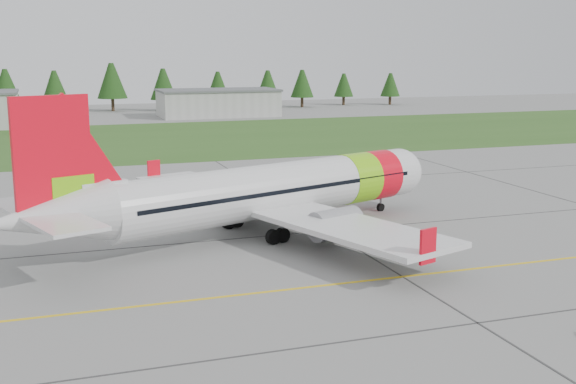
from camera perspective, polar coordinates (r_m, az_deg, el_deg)
name	(u,v)px	position (r m, az deg, el deg)	size (l,w,h in m)	color
ground	(290,349)	(33.88, 0.17, -12.33)	(320.00, 320.00, 0.00)	gray
aircraft	(266,192)	(53.67, -1.77, 0.01)	(34.69, 32.92, 10.89)	silver
grass_strip	(113,141)	(112.64, -13.65, 3.94)	(320.00, 50.00, 0.03)	#30561E
taxi_guideline	(244,294)	(41.00, -3.53, -8.08)	(120.00, 0.25, 0.02)	gold
hangar_east	(218,104)	(151.90, -5.54, 6.96)	(24.00, 12.00, 5.20)	#A8A8A3
treeline	(87,89)	(167.89, -15.59, 7.82)	(160.00, 8.00, 10.00)	#1C3F14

